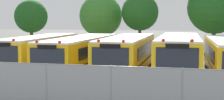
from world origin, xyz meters
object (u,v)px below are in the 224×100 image
object	(u,v)px
school_bus_0	(40,51)
tree_3	(215,7)
tree_0	(32,16)
tree_1	(101,16)
school_bus_3	(179,54)
tree_2	(141,13)
school_bus_2	(128,53)
school_bus_1	(82,53)

from	to	relation	value
school_bus_0	tree_3	size ratio (longest dim) A/B	1.39
tree_3	tree_0	bearing A→B (deg)	-177.84
school_bus_0	tree_1	size ratio (longest dim) A/B	1.60
tree_3	tree_1	bearing A→B (deg)	170.72
school_bus_3	tree_2	bearing A→B (deg)	-68.95
tree_2	tree_3	bearing A→B (deg)	-4.70
school_bus_3	tree_1	world-z (taller)	tree_1
tree_2	tree_3	distance (m)	7.08
school_bus_3	tree_0	distance (m)	18.11
school_bus_2	school_bus_3	distance (m)	3.50
school_bus_1	tree_0	distance (m)	12.74
school_bus_2	school_bus_3	bearing A→B (deg)	174.53
tree_0	school_bus_3	bearing A→B (deg)	-31.73
tree_0	tree_2	world-z (taller)	tree_2
tree_1	tree_3	size ratio (longest dim) A/B	0.87
school_bus_1	school_bus_3	xyz separation A→B (m)	(6.81, -0.27, 0.09)
school_bus_0	tree_2	world-z (taller)	tree_2
school_bus_1	school_bus_2	size ratio (longest dim) A/B	1.07
school_bus_0	tree_0	distance (m)	10.67
school_bus_1	tree_1	size ratio (longest dim) A/B	1.76
school_bus_3	tree_2	world-z (taller)	tree_2
school_bus_2	tree_0	distance (m)	15.07
tree_0	tree_3	xyz separation A→B (m)	(18.27, 0.69, 0.82)
tree_1	school_bus_1	bearing A→B (deg)	-81.89
tree_3	school_bus_2	bearing A→B (deg)	-123.72
school_bus_0	tree_3	xyz separation A→B (m)	(13.13, 9.66, 3.47)
school_bus_0	tree_0	bearing A→B (deg)	-60.44
school_bus_0	tree_2	bearing A→B (deg)	-121.00
school_bus_0	school_bus_1	world-z (taller)	school_bus_0
school_bus_2	tree_3	xyz separation A→B (m)	(6.49, 9.73, 3.45)
school_bus_1	tree_1	world-z (taller)	tree_1
school_bus_2	tree_0	world-z (taller)	tree_0
school_bus_0	tree_1	xyz separation A→B (m)	(1.64, 11.53, 2.73)
school_bus_0	tree_2	xyz separation A→B (m)	(6.09, 10.23, 3.00)
school_bus_1	tree_2	world-z (taller)	tree_2
tree_1	school_bus_2	bearing A→B (deg)	-66.69
tree_3	school_bus_3	bearing A→B (deg)	-106.62
school_bus_2	tree_3	size ratio (longest dim) A/B	1.42
school_bus_1	tree_3	world-z (taller)	tree_3
school_bus_0	tree_0	size ratio (longest dim) A/B	1.78
tree_1	tree_3	xyz separation A→B (m)	(11.50, -1.88, 0.75)
school_bus_1	tree_2	size ratio (longest dim) A/B	1.79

